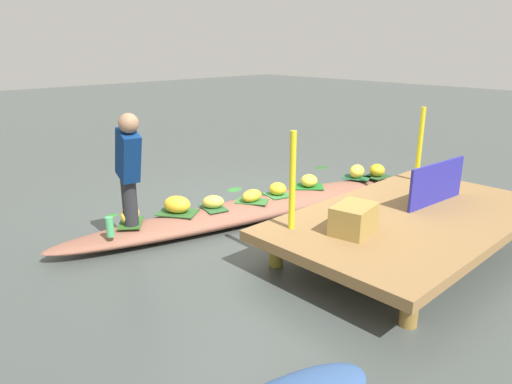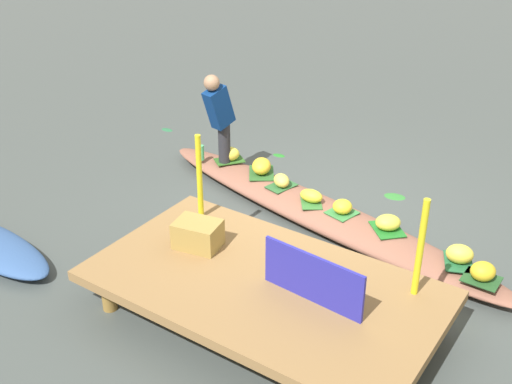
# 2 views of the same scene
# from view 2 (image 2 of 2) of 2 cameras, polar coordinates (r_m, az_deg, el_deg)

# --- Properties ---
(canal_water) EXTENTS (40.00, 40.00, 0.00)m
(canal_water) POSITION_cam_2_polar(r_m,az_deg,el_deg) (7.59, 5.52, -2.51)
(canal_water) COLOR #434A48
(canal_water) RESTS_ON ground
(dock_platform) EXTENTS (3.20, 1.80, 0.41)m
(dock_platform) POSITION_cam_2_polar(r_m,az_deg,el_deg) (5.86, 0.69, -8.46)
(dock_platform) COLOR olive
(dock_platform) RESTS_ON ground
(vendor_boat) EXTENTS (5.16, 1.65, 0.22)m
(vendor_boat) POSITION_cam_2_polar(r_m,az_deg,el_deg) (7.53, 5.56, -1.80)
(vendor_boat) COLOR #8C5845
(vendor_boat) RESTS_ON ground
(leaf_mat_0) EXTENTS (0.42, 0.46, 0.01)m
(leaf_mat_0) POSITION_cam_2_polar(r_m,az_deg,el_deg) (7.51, 4.96, -0.85)
(leaf_mat_0) COLOR #346F31
(leaf_mat_0) RESTS_ON vendor_boat
(banana_bunch_0) EXTENTS (0.28, 0.19, 0.15)m
(banana_bunch_0) POSITION_cam_2_polar(r_m,az_deg,el_deg) (7.48, 4.98, -0.35)
(banana_bunch_0) COLOR yellow
(banana_bunch_0) RESTS_ON vendor_boat
(leaf_mat_1) EXTENTS (0.36, 0.37, 0.01)m
(leaf_mat_1) POSITION_cam_2_polar(r_m,az_deg,el_deg) (7.32, 7.73, -1.86)
(leaf_mat_1) COLOR #387F3E
(leaf_mat_1) RESTS_ON vendor_boat
(banana_bunch_1) EXTENTS (0.26, 0.26, 0.16)m
(banana_bunch_1) POSITION_cam_2_polar(r_m,az_deg,el_deg) (7.28, 7.77, -1.31)
(banana_bunch_1) COLOR yellow
(banana_bunch_1) RESTS_ON vendor_boat
(leaf_mat_2) EXTENTS (0.35, 0.29, 0.01)m
(leaf_mat_2) POSITION_cam_2_polar(r_m,az_deg,el_deg) (6.55, 19.59, -7.38)
(leaf_mat_2) COLOR #255027
(leaf_mat_2) RESTS_ON vendor_boat
(banana_bunch_2) EXTENTS (0.33, 0.33, 0.18)m
(banana_bunch_2) POSITION_cam_2_polar(r_m,az_deg,el_deg) (6.50, 19.72, -6.72)
(banana_bunch_2) COLOR yellow
(banana_bunch_2) RESTS_ON vendor_boat
(leaf_mat_3) EXTENTS (0.42, 0.45, 0.01)m
(leaf_mat_3) POSITION_cam_2_polar(r_m,az_deg,el_deg) (8.51, -2.40, 2.86)
(leaf_mat_3) COLOR #2E5F21
(leaf_mat_3) RESTS_ON vendor_boat
(banana_bunch_3) EXTENTS (0.33, 0.31, 0.19)m
(banana_bunch_3) POSITION_cam_2_polar(r_m,az_deg,el_deg) (8.47, -2.42, 3.44)
(banana_bunch_3) COLOR yellow
(banana_bunch_3) RESTS_ON vendor_boat
(leaf_mat_4) EXTENTS (0.40, 0.46, 0.01)m
(leaf_mat_4) POSITION_cam_2_polar(r_m,az_deg,el_deg) (6.73, 17.72, -6.00)
(leaf_mat_4) COLOR #226037
(leaf_mat_4) RESTS_ON vendor_boat
(banana_bunch_4) EXTENTS (0.32, 0.28, 0.19)m
(banana_bunch_4) POSITION_cam_2_polar(r_m,az_deg,el_deg) (6.68, 17.84, -5.32)
(banana_bunch_4) COLOR yellow
(banana_bunch_4) RESTS_ON vendor_boat
(leaf_mat_5) EXTENTS (0.32, 0.41, 0.01)m
(leaf_mat_5) POSITION_cam_2_polar(r_m,az_deg,el_deg) (7.84, 2.29, 0.55)
(leaf_mat_5) COLOR #2D6131
(leaf_mat_5) RESTS_ON vendor_boat
(banana_bunch_5) EXTENTS (0.32, 0.31, 0.15)m
(banana_bunch_5) POSITION_cam_2_polar(r_m,az_deg,el_deg) (7.81, 2.30, 1.05)
(banana_bunch_5) COLOR #E7D151
(banana_bunch_5) RESTS_ON vendor_boat
(leaf_mat_6) EXTENTS (0.48, 0.48, 0.01)m
(leaf_mat_6) POSITION_cam_2_polar(r_m,az_deg,el_deg) (7.09, 11.71, -3.27)
(leaf_mat_6) COLOR #217025
(leaf_mat_6) RESTS_ON vendor_boat
(banana_bunch_6) EXTENTS (0.36, 0.35, 0.17)m
(banana_bunch_6) POSITION_cam_2_polar(r_m,az_deg,el_deg) (7.05, 11.78, -2.69)
(banana_bunch_6) COLOR yellow
(banana_bunch_6) RESTS_ON vendor_boat
(leaf_mat_7) EXTENTS (0.51, 0.55, 0.01)m
(leaf_mat_7) POSITION_cam_2_polar(r_m,az_deg,el_deg) (8.16, 0.49, 1.73)
(leaf_mat_7) COLOR #2D5D28
(leaf_mat_7) RESTS_ON vendor_boat
(banana_bunch_7) EXTENTS (0.37, 0.40, 0.20)m
(banana_bunch_7) POSITION_cam_2_polar(r_m,az_deg,el_deg) (8.12, 0.50, 2.35)
(banana_bunch_7) COLOR yellow
(banana_bunch_7) RESTS_ON vendor_boat
(vendor_person) EXTENTS (0.26, 0.45, 1.24)m
(vendor_person) POSITION_cam_2_polar(r_m,az_deg,el_deg) (8.15, -3.31, 7.02)
(vendor_person) COLOR #28282D
(vendor_person) RESTS_ON vendor_boat
(water_bottle) EXTENTS (0.08, 0.08, 0.21)m
(water_bottle) POSITION_cam_2_polar(r_m,az_deg,el_deg) (8.52, -4.95, 3.54)
(water_bottle) COLOR #4DB76D
(water_bottle) RESTS_ON vendor_boat
(market_banner) EXTENTS (1.00, 0.11, 0.46)m
(market_banner) POSITION_cam_2_polar(r_m,az_deg,el_deg) (5.49, 5.11, -7.74)
(market_banner) COLOR #2A299E
(market_banner) RESTS_ON dock_platform
(railing_post_west) EXTENTS (0.06, 0.06, 0.94)m
(railing_post_west) POSITION_cam_2_polar(r_m,az_deg,el_deg) (5.59, 14.55, -4.89)
(railing_post_west) COLOR yellow
(railing_post_west) RESTS_ON dock_platform
(railing_post_east) EXTENTS (0.06, 0.06, 0.94)m
(railing_post_east) POSITION_cam_2_polar(r_m,az_deg,el_deg) (6.61, -5.10, 1.34)
(railing_post_east) COLOR yellow
(railing_post_east) RESTS_ON dock_platform
(produce_crate) EXTENTS (0.49, 0.40, 0.27)m
(produce_crate) POSITION_cam_2_polar(r_m,az_deg,el_deg) (6.27, -5.26, -3.80)
(produce_crate) COLOR #A28440
(produce_crate) RESTS_ON dock_platform
(drifting_plant_1) EXTENTS (0.19, 0.12, 0.01)m
(drifting_plant_1) POSITION_cam_2_polar(r_m,az_deg,el_deg) (9.17, 2.07, 3.32)
(drifting_plant_1) COLOR #277D27
(drifting_plant_1) RESTS_ON ground
(drifting_plant_2) EXTENTS (0.21, 0.13, 0.01)m
(drifting_plant_2) POSITION_cam_2_polar(r_m,az_deg,el_deg) (10.15, -8.00, 5.57)
(drifting_plant_2) COLOR #2A6C42
(drifting_plant_2) RESTS_ON ground
(drifting_plant_3) EXTENTS (0.30, 0.24, 0.01)m
(drifting_plant_3) POSITION_cam_2_polar(r_m,az_deg,el_deg) (8.24, 12.36, -0.40)
(drifting_plant_3) COLOR #337E32
(drifting_plant_3) RESTS_ON ground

